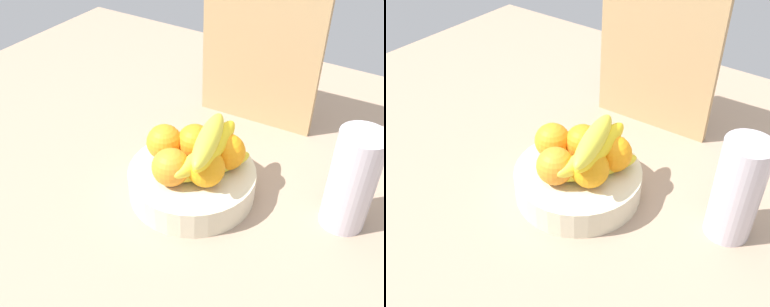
% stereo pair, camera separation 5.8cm
% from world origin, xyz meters
% --- Properties ---
extents(ground_plane, '(1.80, 1.40, 0.03)m').
position_xyz_m(ground_plane, '(0.00, 0.00, -0.01)').
color(ground_plane, gray).
extents(fruit_bowl, '(0.25, 0.25, 0.06)m').
position_xyz_m(fruit_bowl, '(-0.03, -0.01, 0.03)').
color(fruit_bowl, beige).
rests_on(fruit_bowl, ground_plane).
extents(orange_front_left, '(0.07, 0.07, 0.07)m').
position_xyz_m(orange_front_left, '(-0.10, -0.00, 0.09)').
color(orange_front_left, orange).
rests_on(orange_front_left, fruit_bowl).
extents(orange_front_right, '(0.07, 0.07, 0.07)m').
position_xyz_m(orange_front_right, '(-0.04, -0.06, 0.09)').
color(orange_front_right, orange).
rests_on(orange_front_right, fruit_bowl).
extents(orange_center, '(0.07, 0.07, 0.07)m').
position_xyz_m(orange_center, '(0.01, -0.03, 0.09)').
color(orange_center, orange).
rests_on(orange_center, fruit_bowl).
extents(orange_back_left, '(0.07, 0.07, 0.07)m').
position_xyz_m(orange_back_left, '(0.02, 0.04, 0.09)').
color(orange_back_left, orange).
rests_on(orange_back_left, fruit_bowl).
extents(orange_back_right, '(0.07, 0.07, 0.07)m').
position_xyz_m(orange_back_right, '(-0.05, 0.03, 0.09)').
color(orange_back_right, orange).
rests_on(orange_back_right, fruit_bowl).
extents(banana_bunch, '(0.13, 0.19, 0.11)m').
position_xyz_m(banana_bunch, '(0.01, -0.00, 0.11)').
color(banana_bunch, yellow).
rests_on(banana_bunch, fruit_bowl).
extents(cutting_board, '(0.28, 0.03, 0.36)m').
position_xyz_m(cutting_board, '(-0.04, 0.30, 0.18)').
color(cutting_board, tan).
rests_on(cutting_board, ground_plane).
extents(thermos_tumbler, '(0.08, 0.08, 0.20)m').
position_xyz_m(thermos_tumbler, '(0.25, 0.07, 0.10)').
color(thermos_tumbler, '#BEB6C2').
rests_on(thermos_tumbler, ground_plane).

